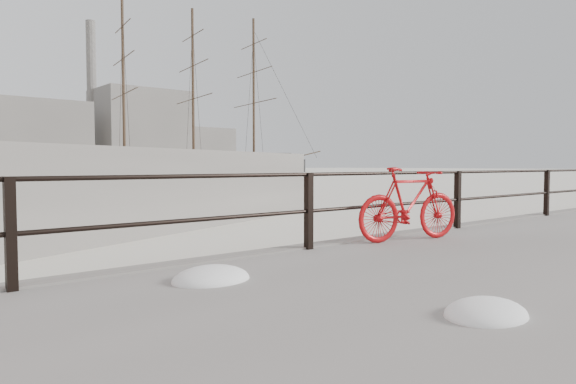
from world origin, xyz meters
TOP-DOWN VIEW (x-y plane):
  - ground at (0.00, 0.00)m, footprint 400.00×400.00m
  - guardrail at (0.00, -0.15)m, footprint 28.00×0.10m
  - bicycle at (-5.37, -0.53)m, footprint 1.79×0.66m
  - barque_black at (37.36, 81.54)m, footprint 58.90×27.01m
  - industrial_west at (20.00, 140.00)m, footprint 32.00×18.00m
  - industrial_mid at (55.00, 145.00)m, footprint 26.00×20.00m
  - industrial_east at (78.00, 150.00)m, footprint 20.00×16.00m
  - smokestack at (42.00, 150.00)m, footprint 2.80×2.80m

SIDE VIEW (x-z plane):
  - ground at x=0.00m, z-range 0.00..0.00m
  - barque_black at x=37.36m, z-range -16.16..16.16m
  - guardrail at x=0.00m, z-range 0.35..1.35m
  - bicycle at x=-5.37m, z-range 0.35..1.42m
  - industrial_east at x=78.00m, z-range 0.00..14.00m
  - industrial_west at x=20.00m, z-range 0.00..18.00m
  - industrial_mid at x=55.00m, z-range 0.00..24.00m
  - smokestack at x=42.00m, z-range 0.00..44.00m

